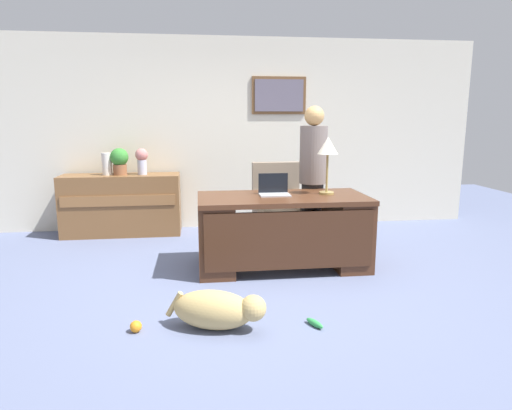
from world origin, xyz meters
TOP-DOWN VIEW (x-y plane):
  - ground_plane at (0.00, 0.00)m, footprint 12.00×12.00m
  - back_wall at (0.00, 2.60)m, footprint 7.00×0.16m
  - desk at (0.29, 0.58)m, footprint 1.78×0.86m
  - credenza at (-1.64, 2.25)m, footprint 1.58×0.50m
  - armchair at (0.40, 1.49)m, footprint 0.60×0.59m
  - person_standing at (0.76, 1.16)m, footprint 0.32×0.32m
  - dog_lying at (-0.46, -0.76)m, footprint 0.77×0.48m
  - laptop at (0.21, 0.70)m, footprint 0.32×0.22m
  - desk_lamp at (0.78, 0.67)m, footprint 0.22×0.22m
  - vase_with_flowers at (-1.34, 2.25)m, footprint 0.17×0.17m
  - vase_empty at (-1.80, 2.25)m, footprint 0.13×0.13m
  - potted_plant at (-1.63, 2.25)m, footprint 0.24×0.24m
  - dog_toy_ball at (-1.08, -0.75)m, footprint 0.09×0.09m
  - dog_toy_bone at (0.29, -0.82)m, footprint 0.13×0.19m
  - dog_toy_plush at (-0.20, -0.62)m, footprint 0.15×0.06m

SIDE VIEW (x-z plane):
  - ground_plane at x=0.00m, z-range 0.00..0.00m
  - dog_toy_bone at x=0.29m, z-range 0.00..0.05m
  - dog_toy_plush at x=-0.20m, z-range 0.00..0.05m
  - dog_toy_ball at x=-1.08m, z-range 0.00..0.09m
  - dog_lying at x=-0.46m, z-range 0.01..0.31m
  - credenza at x=-1.64m, z-range 0.00..0.83m
  - desk at x=0.29m, z-range 0.03..0.81m
  - armchair at x=0.40m, z-range -0.05..0.98m
  - laptop at x=0.21m, z-range 0.72..0.95m
  - person_standing at x=0.76m, z-range 0.03..1.76m
  - vase_empty at x=-1.80m, z-range 0.83..1.12m
  - potted_plant at x=-1.63m, z-range 0.85..1.21m
  - vase_with_flowers at x=-1.34m, z-range 0.85..1.21m
  - desk_lamp at x=0.78m, z-range 0.95..1.57m
  - back_wall at x=0.00m, z-range 0.00..2.70m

